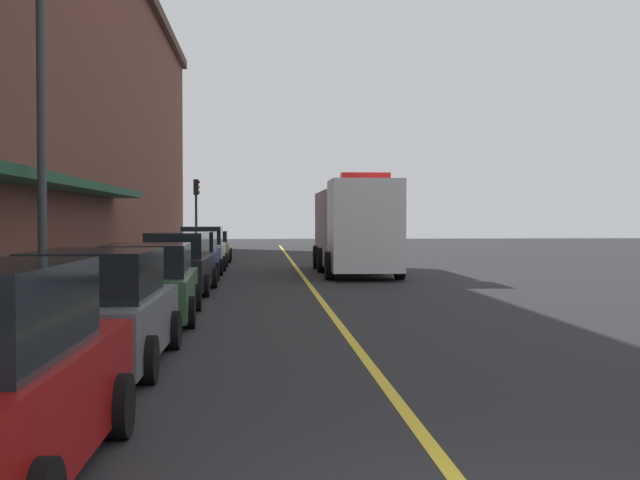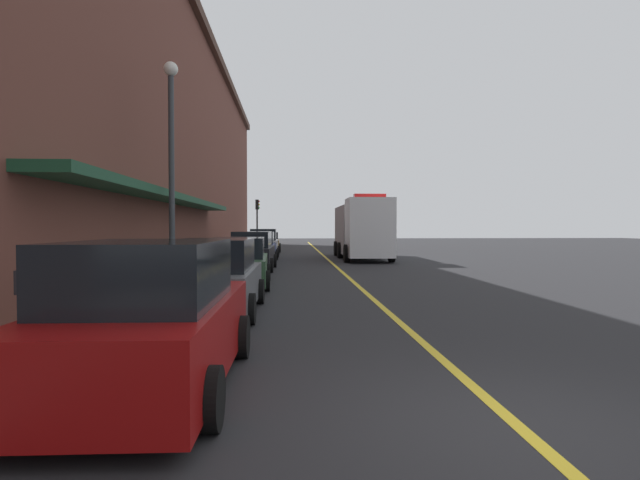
% 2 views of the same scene
% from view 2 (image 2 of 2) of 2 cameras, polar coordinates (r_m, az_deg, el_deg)
% --- Properties ---
extents(ground_plane, '(112.00, 112.00, 0.00)m').
position_cam_2_polar(ground_plane, '(29.87, 1.00, -2.30)').
color(ground_plane, '#232326').
extents(sidewalk_left, '(2.40, 70.00, 0.15)m').
position_cam_2_polar(sidewalk_left, '(30.04, -10.88, -2.16)').
color(sidewalk_left, '#ADA8A0').
rests_on(sidewalk_left, ground).
extents(lane_center_stripe, '(0.16, 70.00, 0.01)m').
position_cam_2_polar(lane_center_stripe, '(29.87, 1.00, -2.29)').
color(lane_center_stripe, gold).
rests_on(lane_center_stripe, ground).
extents(brick_building_left, '(12.94, 64.00, 14.03)m').
position_cam_2_polar(brick_building_left, '(31.17, -24.45, 10.68)').
color(brick_building_left, brown).
rests_on(brick_building_left, ground).
extents(parked_car_0, '(2.14, 4.47, 1.81)m').
position_cam_2_polar(parked_car_0, '(6.57, -18.52, -8.56)').
color(parked_car_0, maroon).
rests_on(parked_car_0, ground).
extents(parked_car_1, '(2.10, 4.49, 1.71)m').
position_cam_2_polar(parked_car_1, '(11.79, -11.79, -4.29)').
color(parked_car_1, '#595B60').
rests_on(parked_car_1, ground).
extents(parked_car_2, '(2.21, 4.87, 1.63)m').
position_cam_2_polar(parked_car_2, '(17.09, -9.13, -2.59)').
color(parked_car_2, '#2D5133').
rests_on(parked_car_2, ground).
extents(parked_car_3, '(2.09, 4.66, 1.76)m').
position_cam_2_polar(parked_car_3, '(23.34, -7.57, -1.35)').
color(parked_car_3, black).
rests_on(parked_car_3, ground).
extents(parked_car_4, '(2.04, 4.26, 1.69)m').
position_cam_2_polar(parked_car_4, '(28.90, -6.85, -0.86)').
color(parked_car_4, navy).
rests_on(parked_car_4, ground).
extents(parked_car_5, '(2.09, 4.74, 1.84)m').
position_cam_2_polar(parked_car_5, '(34.09, -6.34, -0.40)').
color(parked_car_5, silver).
rests_on(parked_car_5, ground).
extents(parked_car_6, '(2.04, 4.29, 1.55)m').
position_cam_2_polar(parked_car_6, '(40.19, -5.87, -0.28)').
color(parked_car_6, '#A5844C').
rests_on(parked_car_6, ground).
extents(box_truck, '(2.82, 9.21, 3.78)m').
position_cam_2_polar(box_truck, '(31.33, 4.66, 1.17)').
color(box_truck, silver).
rests_on(box_truck, ground).
extents(parking_meter_0, '(0.14, 0.18, 1.33)m').
position_cam_2_polar(parking_meter_0, '(32.19, -8.85, -0.15)').
color(parking_meter_0, '#4C4C51').
rests_on(parking_meter_0, sidewalk_left).
extents(parking_meter_1, '(0.14, 0.18, 1.33)m').
position_cam_2_polar(parking_meter_1, '(9.18, -23.09, -4.39)').
color(parking_meter_1, '#4C4C51').
rests_on(parking_meter_1, sidewalk_left).
extents(parking_meter_2, '(0.14, 0.18, 1.33)m').
position_cam_2_polar(parking_meter_2, '(6.87, -30.29, -6.44)').
color(parking_meter_2, '#4C4C51').
rests_on(parking_meter_2, sidewalk_left).
extents(parking_meter_3, '(0.14, 0.18, 1.33)m').
position_cam_2_polar(parking_meter_3, '(14.12, -16.00, -2.30)').
color(parking_meter_3, '#4C4C51').
rests_on(parking_meter_3, sidewalk_left).
extents(street_lamp_left, '(0.44, 0.44, 6.94)m').
position_cam_2_polar(street_lamp_left, '(16.65, -16.37, 9.79)').
color(street_lamp_left, '#33383D').
rests_on(street_lamp_left, sidewalk_left).
extents(traffic_light_near, '(0.38, 0.36, 4.30)m').
position_cam_2_polar(traffic_light_near, '(46.69, -7.07, 2.94)').
color(traffic_light_near, '#232326').
rests_on(traffic_light_near, sidewalk_left).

